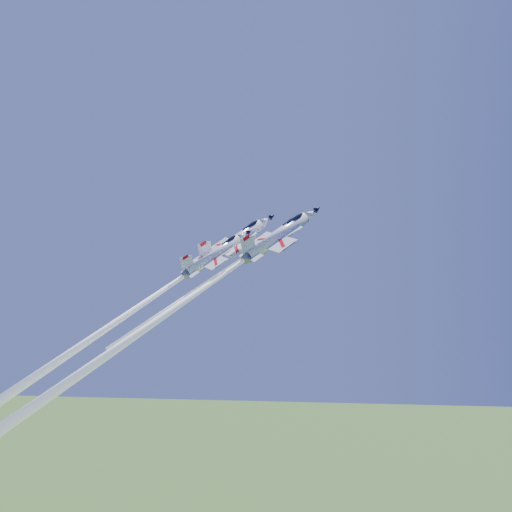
# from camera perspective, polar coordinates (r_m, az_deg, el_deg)

# --- Properties ---
(jet_lead) EXTENTS (30.09, 21.06, 30.97)m
(jet_lead) POSITION_cam_1_polar(r_m,az_deg,el_deg) (106.14, -3.48, -1.74)
(jet_lead) COLOR white
(jet_left) EXTENTS (44.85, 32.16, 48.36)m
(jet_left) POSITION_cam_1_polar(r_m,az_deg,el_deg) (104.01, -12.81, -5.75)
(jet_left) COLOR white
(jet_right) EXTENTS (43.63, 31.19, 46.76)m
(jet_right) POSITION_cam_1_polar(r_m,az_deg,el_deg) (96.69, -8.22, -5.26)
(jet_right) COLOR white
(jet_slot) EXTENTS (35.73, 25.44, 38.02)m
(jet_slot) POSITION_cam_1_polar(r_m,az_deg,el_deg) (100.37, -12.57, -5.57)
(jet_slot) COLOR white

